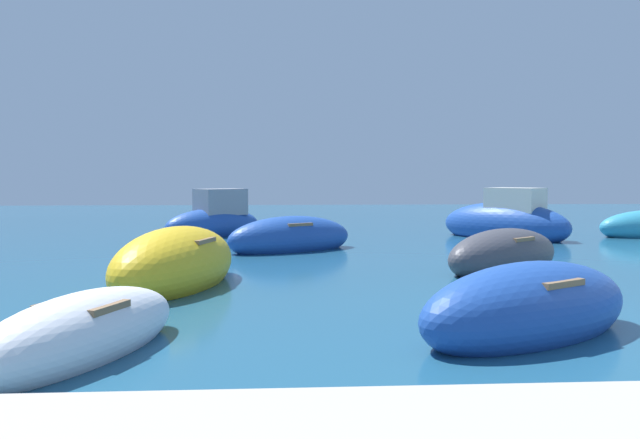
{
  "coord_description": "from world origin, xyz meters",
  "views": [
    {
      "loc": [
        -7.16,
        -6.58,
        2.11
      ],
      "look_at": [
        -6.22,
        9.39,
        1.0
      ],
      "focal_mm": 34.43,
      "sensor_mm": 36.0,
      "label": 1
    }
  ],
  "objects_px": {
    "moored_boat_0": "(82,334)",
    "moored_boat_5": "(291,238)",
    "moored_boat_7": "(215,221)",
    "moored_boat_9": "(176,265)",
    "moored_boat_4": "(506,223)",
    "moored_boat_3": "(504,255)",
    "moored_boat_1": "(529,310)"
  },
  "relations": [
    {
      "from": "moored_boat_0",
      "to": "moored_boat_5",
      "type": "relative_size",
      "value": 0.84
    },
    {
      "from": "moored_boat_1",
      "to": "moored_boat_4",
      "type": "height_order",
      "value": "moored_boat_4"
    },
    {
      "from": "moored_boat_0",
      "to": "moored_boat_5",
      "type": "height_order",
      "value": "moored_boat_5"
    },
    {
      "from": "moored_boat_7",
      "to": "moored_boat_9",
      "type": "xyz_separation_m",
      "value": [
        0.41,
        -10.37,
        -0.1
      ]
    },
    {
      "from": "moored_boat_3",
      "to": "moored_boat_9",
      "type": "height_order",
      "value": "moored_boat_9"
    },
    {
      "from": "moored_boat_0",
      "to": "moored_boat_4",
      "type": "distance_m",
      "value": 16.76
    },
    {
      "from": "moored_boat_3",
      "to": "moored_boat_4",
      "type": "bearing_deg",
      "value": -147.03
    },
    {
      "from": "moored_boat_4",
      "to": "moored_boat_1",
      "type": "bearing_deg",
      "value": 120.86
    },
    {
      "from": "moored_boat_1",
      "to": "moored_boat_5",
      "type": "relative_size",
      "value": 0.94
    },
    {
      "from": "moored_boat_0",
      "to": "moored_boat_7",
      "type": "distance_m",
      "value": 14.96
    },
    {
      "from": "moored_boat_3",
      "to": "moored_boat_7",
      "type": "bearing_deg",
      "value": -86.17
    },
    {
      "from": "moored_boat_7",
      "to": "moored_boat_3",
      "type": "bearing_deg",
      "value": 89.14
    },
    {
      "from": "moored_boat_5",
      "to": "moored_boat_9",
      "type": "relative_size",
      "value": 0.95
    },
    {
      "from": "moored_boat_1",
      "to": "moored_boat_9",
      "type": "height_order",
      "value": "moored_boat_9"
    },
    {
      "from": "moored_boat_7",
      "to": "moored_boat_0",
      "type": "bearing_deg",
      "value": 49.17
    },
    {
      "from": "moored_boat_3",
      "to": "moored_boat_9",
      "type": "bearing_deg",
      "value": -23.41
    },
    {
      "from": "moored_boat_0",
      "to": "moored_boat_1",
      "type": "bearing_deg",
      "value": 117.66
    },
    {
      "from": "moored_boat_0",
      "to": "moored_boat_3",
      "type": "distance_m",
      "value": 9.61
    },
    {
      "from": "moored_boat_0",
      "to": "moored_boat_4",
      "type": "height_order",
      "value": "moored_boat_4"
    },
    {
      "from": "moored_boat_4",
      "to": "moored_boat_9",
      "type": "relative_size",
      "value": 1.09
    },
    {
      "from": "moored_boat_0",
      "to": "moored_boat_3",
      "type": "bearing_deg",
      "value": 151.87
    },
    {
      "from": "moored_boat_1",
      "to": "moored_boat_5",
      "type": "xyz_separation_m",
      "value": [
        -3.04,
        9.74,
        0.0
      ]
    },
    {
      "from": "moored_boat_3",
      "to": "moored_boat_7",
      "type": "relative_size",
      "value": 0.96
    },
    {
      "from": "moored_boat_3",
      "to": "moored_boat_4",
      "type": "height_order",
      "value": "moored_boat_4"
    },
    {
      "from": "moored_boat_0",
      "to": "moored_boat_9",
      "type": "bearing_deg",
      "value": -162.16
    },
    {
      "from": "moored_boat_1",
      "to": "moored_boat_4",
      "type": "relative_size",
      "value": 0.82
    },
    {
      "from": "moored_boat_5",
      "to": "moored_boat_7",
      "type": "height_order",
      "value": "moored_boat_7"
    },
    {
      "from": "moored_boat_1",
      "to": "moored_boat_7",
      "type": "height_order",
      "value": "moored_boat_7"
    },
    {
      "from": "moored_boat_4",
      "to": "moored_boat_7",
      "type": "relative_size",
      "value": 1.22
    },
    {
      "from": "moored_boat_0",
      "to": "moored_boat_9",
      "type": "distance_m",
      "value": 4.6
    },
    {
      "from": "moored_boat_7",
      "to": "moored_boat_9",
      "type": "relative_size",
      "value": 0.89
    },
    {
      "from": "moored_boat_0",
      "to": "moored_boat_1",
      "type": "relative_size",
      "value": 0.89
    }
  ]
}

